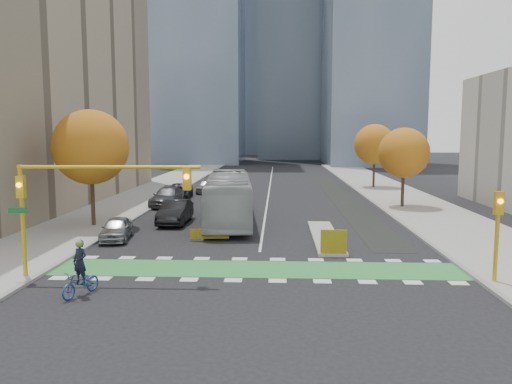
# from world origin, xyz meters

# --- Properties ---
(ground) EXTENTS (300.00, 300.00, 0.00)m
(ground) POSITION_xyz_m (0.00, 0.00, 0.00)
(ground) COLOR black
(ground) RESTS_ON ground
(sidewalk_west) EXTENTS (7.00, 120.00, 0.15)m
(sidewalk_west) POSITION_xyz_m (-13.50, 20.00, 0.07)
(sidewalk_west) COLOR gray
(sidewalk_west) RESTS_ON ground
(sidewalk_east) EXTENTS (7.00, 120.00, 0.15)m
(sidewalk_east) POSITION_xyz_m (13.50, 20.00, 0.07)
(sidewalk_east) COLOR gray
(sidewalk_east) RESTS_ON ground
(curb_west) EXTENTS (0.30, 120.00, 0.16)m
(curb_west) POSITION_xyz_m (-10.00, 20.00, 0.07)
(curb_west) COLOR gray
(curb_west) RESTS_ON ground
(curb_east) EXTENTS (0.30, 120.00, 0.16)m
(curb_east) POSITION_xyz_m (10.00, 20.00, 0.07)
(curb_east) COLOR gray
(curb_east) RESTS_ON ground
(bike_crossing) EXTENTS (20.00, 3.00, 0.01)m
(bike_crossing) POSITION_xyz_m (0.00, 1.50, 0.01)
(bike_crossing) COLOR #2C8838
(bike_crossing) RESTS_ON ground
(centre_line) EXTENTS (0.15, 70.00, 0.01)m
(centre_line) POSITION_xyz_m (0.00, 40.00, 0.01)
(centre_line) COLOR silver
(centre_line) RESTS_ON ground
(bike_lane_paint) EXTENTS (2.50, 50.00, 0.01)m
(bike_lane_paint) POSITION_xyz_m (7.50, 30.00, 0.01)
(bike_lane_paint) COLOR black
(bike_lane_paint) RESTS_ON ground
(median_island) EXTENTS (1.60, 10.00, 0.16)m
(median_island) POSITION_xyz_m (4.00, 9.00, 0.08)
(median_island) COLOR gray
(median_island) RESTS_ON ground
(hazard_board) EXTENTS (1.40, 0.12, 1.30)m
(hazard_board) POSITION_xyz_m (4.00, 4.20, 0.80)
(hazard_board) COLOR yellow
(hazard_board) RESTS_ON median_island
(tower_nw) EXTENTS (22.00, 22.00, 70.00)m
(tower_nw) POSITION_xyz_m (-18.00, 90.00, 35.00)
(tower_nw) COLOR #47566B
(tower_nw) RESTS_ON ground
(tower_ne) EXTENTS (18.00, 24.00, 60.00)m
(tower_ne) POSITION_xyz_m (20.00, 85.00, 30.00)
(tower_ne) COLOR #47566B
(tower_ne) RESTS_ON ground
(tower_far) EXTENTS (26.00, 26.00, 80.00)m
(tower_far) POSITION_xyz_m (-4.00, 140.00, 40.00)
(tower_far) COLOR #47566B
(tower_far) RESTS_ON ground
(tree_west) EXTENTS (5.20, 5.20, 8.22)m
(tree_west) POSITION_xyz_m (-12.00, 12.00, 5.62)
(tree_west) COLOR #332114
(tree_west) RESTS_ON ground
(tree_east_near) EXTENTS (4.40, 4.40, 7.08)m
(tree_east_near) POSITION_xyz_m (12.00, 22.00, 4.86)
(tree_east_near) COLOR #332114
(tree_east_near) RESTS_ON ground
(tree_east_far) EXTENTS (4.80, 4.80, 7.65)m
(tree_east_far) POSITION_xyz_m (12.50, 38.00, 5.24)
(tree_east_far) COLOR #332114
(tree_east_far) RESTS_ON ground
(traffic_signal_west) EXTENTS (8.53, 0.56, 5.20)m
(traffic_signal_west) POSITION_xyz_m (-7.93, -0.51, 4.03)
(traffic_signal_west) COLOR #BF9914
(traffic_signal_west) RESTS_ON ground
(traffic_signal_east) EXTENTS (0.35, 0.43, 4.10)m
(traffic_signal_east) POSITION_xyz_m (10.50, -0.51, 2.73)
(traffic_signal_east) COLOR #BF9914
(traffic_signal_east) RESTS_ON ground
(cyclist) EXTENTS (1.40, 2.12, 2.31)m
(cyclist) POSITION_xyz_m (-7.00, -2.81, 0.77)
(cyclist) COLOR navy
(cyclist) RESTS_ON ground
(bus) EXTENTS (4.24, 13.47, 3.69)m
(bus) POSITION_xyz_m (-2.62, 14.08, 1.85)
(bus) COLOR #A1A7A8
(bus) RESTS_ON ground
(parked_car_a) EXTENTS (2.21, 4.31, 1.40)m
(parked_car_a) POSITION_xyz_m (-9.00, 7.85, 0.70)
(parked_car_a) COLOR gray
(parked_car_a) RESTS_ON ground
(parked_car_b) EXTENTS (1.85, 5.19, 1.71)m
(parked_car_b) POSITION_xyz_m (-6.50, 13.57, 0.85)
(parked_car_b) COLOR black
(parked_car_b) RESTS_ON ground
(parked_car_c) EXTENTS (2.58, 5.85, 1.67)m
(parked_car_c) POSITION_xyz_m (-9.00, 22.30, 0.84)
(parked_car_c) COLOR #47464B
(parked_car_c) RESTS_ON ground
(parked_car_d) EXTENTS (2.93, 5.63, 1.52)m
(parked_car_d) POSITION_xyz_m (-9.00, 27.30, 0.76)
(parked_car_d) COLOR black
(parked_car_d) RESTS_ON ground
(parked_car_e) EXTENTS (2.07, 4.46, 1.48)m
(parked_car_e) POSITION_xyz_m (-6.86, 32.30, 0.74)
(parked_car_e) COLOR #97979C
(parked_car_e) RESTS_ON ground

